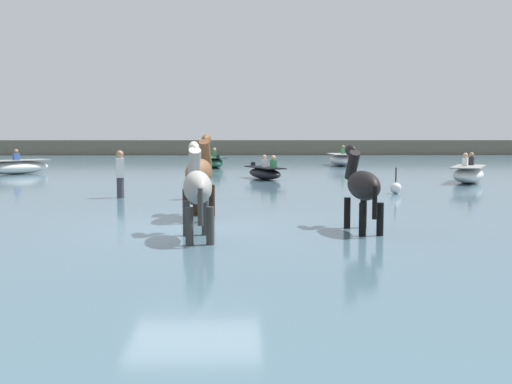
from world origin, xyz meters
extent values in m
plane|color=#756B56|center=(0.00, 0.00, 0.00)|extent=(120.00, 120.00, 0.00)
cube|color=#476675|center=(0.00, 10.00, 0.16)|extent=(90.00, 90.00, 0.32)
ellipsoid|color=black|center=(3.07, -0.51, 1.16)|extent=(0.59, 1.36, 0.53)
cylinder|color=black|center=(2.86, -0.07, 0.45)|extent=(0.12, 0.12, 0.89)
cylinder|color=black|center=(3.17, -0.03, 0.45)|extent=(0.12, 0.12, 0.89)
cylinder|color=black|center=(2.96, -0.98, 0.45)|extent=(0.12, 0.12, 0.89)
cylinder|color=black|center=(3.27, -0.95, 0.45)|extent=(0.12, 0.12, 0.89)
cylinder|color=black|center=(2.99, 0.18, 1.49)|extent=(0.26, 0.50, 0.60)
ellipsoid|color=black|center=(2.98, 0.31, 1.76)|extent=(0.24, 0.47, 0.23)
cylinder|color=black|center=(3.14, -1.13, 0.91)|extent=(0.08, 0.08, 0.56)
ellipsoid|color=gray|center=(0.15, -1.28, 1.20)|extent=(0.65, 1.41, 0.55)
cylinder|color=#31312F|center=(-0.08, -0.83, 0.46)|extent=(0.13, 0.13, 0.92)
cylinder|color=#31312F|center=(0.25, -0.79, 0.46)|extent=(0.13, 0.13, 0.92)
cylinder|color=#31312F|center=(0.05, -1.78, 0.46)|extent=(0.13, 0.13, 0.92)
cylinder|color=#31312F|center=(0.38, -1.73, 0.46)|extent=(0.13, 0.13, 0.92)
cylinder|color=gray|center=(0.05, -0.57, 1.54)|extent=(0.28, 0.53, 0.63)
ellipsoid|color=gray|center=(0.04, -0.44, 1.83)|extent=(0.26, 0.49, 0.23)
cylinder|color=#31312F|center=(0.24, -1.92, 0.95)|extent=(0.09, 0.09, 0.58)
ellipsoid|color=brown|center=(0.01, 1.28, 1.28)|extent=(0.68, 1.51, 0.58)
cylinder|color=black|center=(-0.10, 1.81, 0.49)|extent=(0.14, 0.14, 0.99)
cylinder|color=black|center=(0.25, 1.76, 0.49)|extent=(0.14, 0.14, 0.99)
cylinder|color=black|center=(-0.22, 0.79, 0.49)|extent=(0.14, 0.14, 0.99)
cylinder|color=black|center=(0.12, 0.75, 0.49)|extent=(0.14, 0.14, 0.99)
cylinder|color=brown|center=(0.11, 2.04, 1.65)|extent=(0.29, 0.56, 0.67)
ellipsoid|color=brown|center=(0.12, 2.18, 1.95)|extent=(0.27, 0.52, 0.25)
cylinder|color=black|center=(-0.07, 0.59, 1.01)|extent=(0.09, 0.09, 0.62)
ellipsoid|color=silver|center=(6.58, 22.84, 0.63)|extent=(1.20, 3.20, 0.63)
cube|color=gray|center=(6.58, 22.84, 0.97)|extent=(1.15, 3.07, 0.04)
cube|color=#388E51|center=(6.71, 22.84, 1.14)|extent=(0.18, 0.26, 0.30)
sphere|color=#A37556|center=(6.71, 22.84, 1.38)|extent=(0.18, 0.18, 0.18)
ellipsoid|color=#337556|center=(-0.50, 21.01, 0.58)|extent=(1.53, 3.14, 0.53)
cube|color=#1E4634|center=(-0.50, 21.01, 0.87)|extent=(1.47, 3.02, 0.04)
cube|color=black|center=(-0.22, 19.59, 0.94)|extent=(0.18, 0.15, 0.18)
cube|color=#388E51|center=(-0.45, 21.02, 1.04)|extent=(0.23, 0.29, 0.30)
sphere|color=tan|center=(-0.45, 21.02, 1.28)|extent=(0.18, 0.18, 0.18)
ellipsoid|color=silver|center=(9.18, 10.53, 0.60)|extent=(2.18, 2.96, 0.57)
cube|color=gray|center=(9.18, 10.53, 0.91)|extent=(2.09, 2.84, 0.04)
cube|color=#232328|center=(9.54, 11.22, 1.08)|extent=(0.28, 0.31, 0.30)
sphere|color=#A37556|center=(9.54, 11.22, 1.32)|extent=(0.18, 0.18, 0.18)
cube|color=white|center=(9.07, 10.58, 1.08)|extent=(0.28, 0.31, 0.30)
sphere|color=tan|center=(9.07, 10.58, 1.32)|extent=(0.18, 0.18, 0.18)
ellipsoid|color=silver|center=(-9.04, 15.97, 0.61)|extent=(2.84, 2.86, 0.59)
cube|color=gray|center=(-9.04, 15.97, 0.92)|extent=(2.73, 2.74, 0.04)
cube|color=#3356A8|center=(-9.03, 15.95, 1.09)|extent=(0.31, 0.31, 0.30)
sphere|color=#A37556|center=(-9.03, 15.95, 1.33)|extent=(0.18, 0.18, 0.18)
ellipsoid|color=black|center=(1.85, 12.59, 0.54)|extent=(1.64, 2.66, 0.44)
cube|color=black|center=(1.85, 12.59, 0.78)|extent=(1.58, 2.55, 0.04)
cube|color=black|center=(1.42, 13.73, 0.85)|extent=(0.19, 0.17, 0.18)
cube|color=#388E51|center=(2.16, 11.95, 0.95)|extent=(0.26, 0.31, 0.30)
sphere|color=tan|center=(2.16, 11.95, 1.19)|extent=(0.18, 0.18, 0.18)
cube|color=white|center=(1.84, 12.58, 0.95)|extent=(0.26, 0.31, 0.30)
sphere|color=tan|center=(1.84, 12.58, 1.19)|extent=(0.18, 0.18, 0.18)
cylinder|color=#383842|center=(-2.45, 5.57, 0.44)|extent=(0.20, 0.20, 0.88)
cube|color=white|center=(-2.45, 5.57, 1.15)|extent=(0.28, 0.36, 0.54)
sphere|color=#A37556|center=(-2.45, 5.57, 1.53)|extent=(0.20, 0.20, 0.20)
cylinder|color=#383842|center=(-0.17, 5.21, 0.44)|extent=(0.20, 0.20, 0.88)
cube|color=#232328|center=(-0.17, 5.21, 1.15)|extent=(0.34, 0.38, 0.54)
sphere|color=beige|center=(-0.17, 5.21, 1.53)|extent=(0.20, 0.20, 0.20)
sphere|color=silver|center=(5.48, 6.52, 0.49)|extent=(0.34, 0.34, 0.34)
cylinder|color=black|center=(5.48, 6.52, 0.87)|extent=(0.04, 0.04, 0.44)
cube|color=#605B4C|center=(0.00, 41.88, 0.80)|extent=(80.00, 2.40, 1.59)
camera|label=1|loc=(0.83, -11.30, 2.06)|focal=42.71mm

